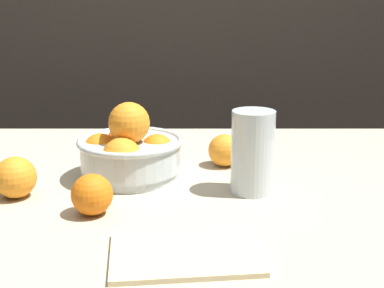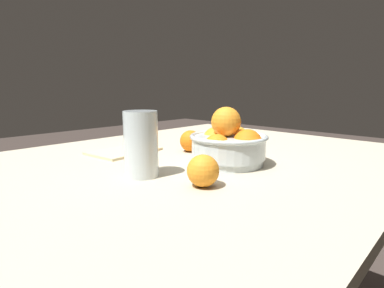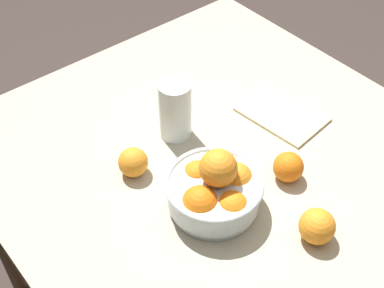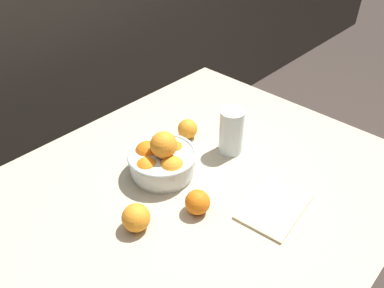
{
  "view_description": "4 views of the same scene",
  "coord_description": "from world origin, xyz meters",
  "px_view_note": "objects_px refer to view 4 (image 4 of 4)",
  "views": [
    {
      "loc": [
        0.13,
        -0.93,
        1.13
      ],
      "look_at": [
        0.13,
        0.11,
        0.83
      ],
      "focal_mm": 50.0,
      "sensor_mm": 36.0,
      "label": 1
    },
    {
      "loc": [
        0.67,
        0.61,
        0.97
      ],
      "look_at": [
        0.11,
        0.08,
        0.83
      ],
      "focal_mm": 28.0,
      "sensor_mm": 36.0,
      "label": 2
    },
    {
      "loc": [
        -0.55,
        0.64,
        1.71
      ],
      "look_at": [
        0.12,
        0.08,
        0.84
      ],
      "focal_mm": 50.0,
      "sensor_mm": 36.0,
      "label": 3
    },
    {
      "loc": [
        -0.6,
        -0.56,
        1.56
      ],
      "look_at": [
        0.1,
        0.08,
        0.84
      ],
      "focal_mm": 35.0,
      "sensor_mm": 36.0,
      "label": 4
    }
  ],
  "objects_px": {
    "fruit_bowl": "(161,160)",
    "orange_loose_aside": "(136,218)",
    "juice_glass": "(231,133)",
    "orange_loose_near_bowl": "(198,202)",
    "orange_loose_front": "(188,129)"
  },
  "relations": [
    {
      "from": "fruit_bowl",
      "to": "orange_loose_aside",
      "type": "relative_size",
      "value": 2.79
    },
    {
      "from": "juice_glass",
      "to": "orange_loose_aside",
      "type": "relative_size",
      "value": 2.04
    },
    {
      "from": "fruit_bowl",
      "to": "orange_loose_front",
      "type": "bearing_deg",
      "value": 21.21
    },
    {
      "from": "orange_loose_front",
      "to": "orange_loose_aside",
      "type": "bearing_deg",
      "value": -154.62
    },
    {
      "from": "juice_glass",
      "to": "orange_loose_near_bowl",
      "type": "relative_size",
      "value": 2.21
    },
    {
      "from": "juice_glass",
      "to": "orange_loose_near_bowl",
      "type": "xyz_separation_m",
      "value": [
        -0.29,
        -0.11,
        -0.04
      ]
    },
    {
      "from": "fruit_bowl",
      "to": "juice_glass",
      "type": "relative_size",
      "value": 1.37
    },
    {
      "from": "fruit_bowl",
      "to": "juice_glass",
      "type": "height_order",
      "value": "fruit_bowl"
    },
    {
      "from": "orange_loose_aside",
      "to": "orange_loose_front",
      "type": "bearing_deg",
      "value": 25.38
    },
    {
      "from": "fruit_bowl",
      "to": "orange_loose_aside",
      "type": "distance_m",
      "value": 0.23
    },
    {
      "from": "orange_loose_aside",
      "to": "juice_glass",
      "type": "bearing_deg",
      "value": 3.69
    },
    {
      "from": "fruit_bowl",
      "to": "juice_glass",
      "type": "distance_m",
      "value": 0.26
    },
    {
      "from": "juice_glass",
      "to": "orange_loose_aside",
      "type": "xyz_separation_m",
      "value": [
        -0.44,
        -0.03,
        -0.03
      ]
    },
    {
      "from": "juice_glass",
      "to": "orange_loose_front",
      "type": "relative_size",
      "value": 2.24
    },
    {
      "from": "orange_loose_front",
      "to": "orange_loose_aside",
      "type": "height_order",
      "value": "orange_loose_aside"
    }
  ]
}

